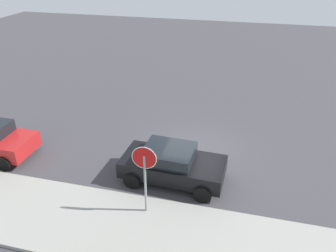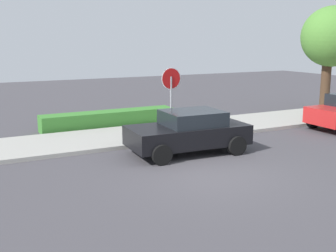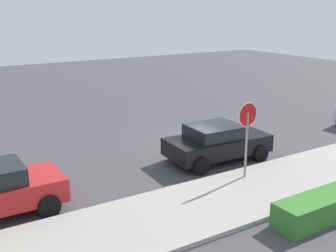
{
  "view_description": "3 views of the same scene",
  "coord_description": "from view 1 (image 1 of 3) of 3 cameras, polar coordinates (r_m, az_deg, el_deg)",
  "views": [
    {
      "loc": [
        -1.83,
        12.33,
        8.13
      ],
      "look_at": [
        1.11,
        0.61,
        1.49
      ],
      "focal_mm": 35.0,
      "sensor_mm": 36.0,
      "label": 1
    },
    {
      "loc": [
        -6.34,
        -9.71,
        3.76
      ],
      "look_at": [
        -0.52,
        1.64,
        1.12
      ],
      "focal_mm": 45.0,
      "sensor_mm": 36.0,
      "label": 2
    },
    {
      "loc": [
        10.23,
        14.18,
        5.72
      ],
      "look_at": [
        1.65,
        0.44,
        1.11
      ],
      "focal_mm": 45.0,
      "sensor_mm": 36.0,
      "label": 3
    }
  ],
  "objects": [
    {
      "name": "ground_plane",
      "position": [
        14.88,
        4.74,
        -4.45
      ],
      "size": [
        60.0,
        60.0,
        0.0
      ],
      "primitive_type": "plane",
      "color": "#423F44"
    },
    {
      "name": "stop_sign",
      "position": [
        10.57,
        -4.09,
        -7.5
      ],
      "size": [
        0.82,
        0.08,
        2.73
      ],
      "color": "gray",
      "rests_on": "ground_plane"
    },
    {
      "name": "parked_car_black",
      "position": [
        12.77,
        0.71,
        -6.63
      ],
      "size": [
        4.06,
        2.21,
        1.43
      ],
      "color": "black",
      "rests_on": "ground_plane"
    },
    {
      "name": "sidewalk_curb",
      "position": [
        10.93,
        -0.2,
        -18.74
      ],
      "size": [
        32.0,
        3.16,
        0.14
      ],
      "primitive_type": "cube",
      "color": "#9E9B93",
      "rests_on": "ground_plane"
    }
  ]
}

